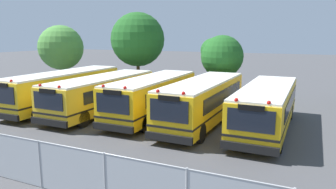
# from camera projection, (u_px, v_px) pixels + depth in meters

# --- Properties ---
(ground_plane) EXTENTS (160.00, 160.00, 0.00)m
(ground_plane) POSITION_uv_depth(u_px,v_px,m) (151.00, 117.00, 20.66)
(ground_plane) COLOR #424244
(school_bus_0) EXTENTS (2.61, 10.66, 2.75)m
(school_bus_0) POSITION_uv_depth(u_px,v_px,m) (65.00, 88.00, 23.32)
(school_bus_0) COLOR yellow
(school_bus_0) RESTS_ON ground_plane
(school_bus_1) EXTENTS (2.66, 9.99, 2.62)m
(school_bus_1) POSITION_uv_depth(u_px,v_px,m) (103.00, 93.00, 21.71)
(school_bus_1) COLOR yellow
(school_bus_1) RESTS_ON ground_plane
(school_bus_2) EXTENTS (2.56, 9.32, 2.73)m
(school_bus_2) POSITION_uv_depth(u_px,v_px,m) (153.00, 96.00, 20.41)
(school_bus_2) COLOR yellow
(school_bus_2) RESTS_ON ground_plane
(school_bus_3) EXTENTS (2.58, 9.73, 2.76)m
(school_bus_3) POSITION_uv_depth(u_px,v_px,m) (203.00, 100.00, 18.87)
(school_bus_3) COLOR yellow
(school_bus_3) RESTS_ON ground_plane
(school_bus_4) EXTENTS (2.53, 9.79, 2.62)m
(school_bus_4) POSITION_uv_depth(u_px,v_px,m) (266.00, 106.00, 17.63)
(school_bus_4) COLOR yellow
(school_bus_4) RESTS_ON ground_plane
(tree_0) EXTENTS (4.46, 4.46, 6.27)m
(tree_0) POSITION_uv_depth(u_px,v_px,m) (62.00, 47.00, 31.86)
(tree_0) COLOR #4C3823
(tree_0) RESTS_ON ground_plane
(tree_1) EXTENTS (4.99, 4.99, 7.37)m
(tree_1) POSITION_uv_depth(u_px,v_px,m) (139.00, 39.00, 29.28)
(tree_1) COLOR #4C3823
(tree_1) RESTS_ON ground_plane
(tree_2) EXTENTS (3.40, 3.32, 5.29)m
(tree_2) POSITION_uv_depth(u_px,v_px,m) (221.00, 56.00, 24.82)
(tree_2) COLOR #4C3823
(tree_2) RESTS_ON ground_plane
(chainlink_fence) EXTENTS (19.08, 0.07, 1.74)m
(chainlink_fence) POSITION_uv_depth(u_px,v_px,m) (12.00, 157.00, 11.49)
(chainlink_fence) COLOR #9EA0A3
(chainlink_fence) RESTS_ON ground_plane
(traffic_cone) EXTENTS (0.41, 0.41, 0.54)m
(traffic_cone) POSITION_uv_depth(u_px,v_px,m) (95.00, 170.00, 11.91)
(traffic_cone) COLOR #EA5914
(traffic_cone) RESTS_ON ground_plane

